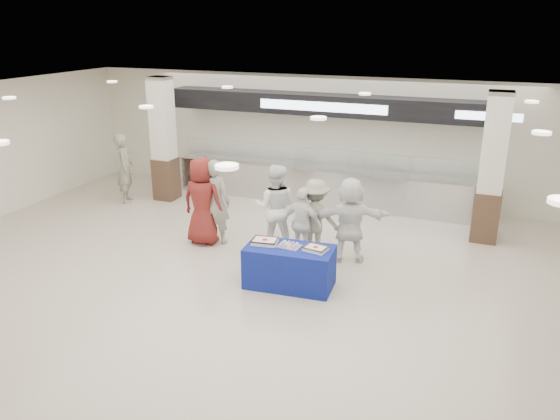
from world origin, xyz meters
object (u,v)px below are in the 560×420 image
at_px(display_table, 289,267).
at_px(soldier_bg, 125,168).
at_px(chef_tall, 276,207).
at_px(soldier_b, 315,218).
at_px(civilian_white, 350,220).
at_px(cupcake_tray, 289,245).
at_px(soldier_a, 215,202).
at_px(sheet_cake_right, 316,248).
at_px(civilian_maroon, 203,201).
at_px(chef_short, 303,224).
at_px(sheet_cake_left, 265,241).

height_order(display_table, soldier_bg, soldier_bg).
xyz_separation_m(chef_tall, soldier_b, (0.86, -0.03, -0.11)).
bearing_deg(civilian_white, cupcake_tray, 43.26).
bearing_deg(soldier_a, soldier_b, -175.52).
height_order(sheet_cake_right, civilian_maroon, civilian_maroon).
height_order(soldier_b, soldier_bg, soldier_bg).
height_order(sheet_cake_right, soldier_a, soldier_a).
bearing_deg(soldier_a, soldier_bg, -23.74).
bearing_deg(soldier_bg, sheet_cake_right, -146.12).
height_order(chef_tall, chef_short, chef_tall).
bearing_deg(sheet_cake_left, sheet_cake_right, 1.57).
relative_size(cupcake_tray, soldier_a, 0.24).
bearing_deg(sheet_cake_right, soldier_a, 153.51).
bearing_deg(sheet_cake_left, soldier_a, 141.66).
distance_m(civilian_white, soldier_bg, 6.56).
height_order(display_table, soldier_a, soldier_a).
xyz_separation_m(sheet_cake_left, civilian_maroon, (-1.93, 1.21, 0.14)).
bearing_deg(sheet_cake_left, cupcake_tray, 2.20).
bearing_deg(civilian_maroon, cupcake_tray, 154.08).
height_order(sheet_cake_left, soldier_bg, soldier_bg).
bearing_deg(display_table, cupcake_tray, 122.06).
bearing_deg(sheet_cake_left, chef_tall, 104.72).
bearing_deg(sheet_cake_left, display_table, -1.59).
bearing_deg(chef_tall, display_table, 107.83).
xyz_separation_m(display_table, chef_tall, (-0.87, 1.50, 0.53)).
xyz_separation_m(chef_tall, chef_short, (0.69, -0.29, -0.17)).
bearing_deg(civilian_white, soldier_b, -21.03).
bearing_deg(display_table, sheet_cake_right, 0.58).
bearing_deg(chef_short, sheet_cake_left, 85.78).
height_order(display_table, chef_short, chef_short).
bearing_deg(chef_tall, chef_short, 145.23).
bearing_deg(civilian_white, chef_short, -4.15).
distance_m(display_table, sheet_cake_left, 0.64).
height_order(chef_short, soldier_b, soldier_b).
distance_m(sheet_cake_left, sheet_cake_right, 0.95).
relative_size(civilian_maroon, soldier_bg, 1.05).
bearing_deg(civilian_maroon, civilian_white, -174.97).
bearing_deg(civilian_maroon, soldier_b, -173.29).
distance_m(sheet_cake_right, soldier_bg, 6.81).
bearing_deg(sheet_cake_right, sheet_cake_left, -178.43).
bearing_deg(cupcake_tray, display_table, -53.76).
distance_m(sheet_cake_right, cupcake_tray, 0.49).
bearing_deg(cupcake_tray, chef_short, 97.37).
xyz_separation_m(sheet_cake_right, civilian_maroon, (-2.88, 1.18, 0.15)).
relative_size(civilian_maroon, chef_short, 1.28).
distance_m(chef_short, soldier_bg, 5.77).
distance_m(sheet_cake_left, chef_short, 1.24).
bearing_deg(soldier_a, chef_tall, -172.31).
distance_m(cupcake_tray, soldier_bg, 6.37).
bearing_deg(display_table, civilian_maroon, 148.86).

